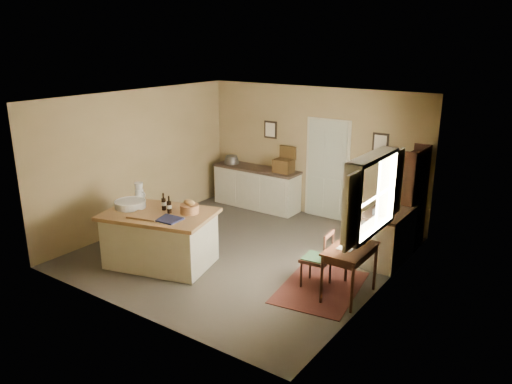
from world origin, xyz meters
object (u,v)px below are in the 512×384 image
sideboard (257,186)px  work_island (160,237)px  right_cabinet (387,235)px  writing_desk (350,254)px  shelving_unit (414,199)px  desk_chair (316,259)px

sideboard → work_island: bearing=-83.7°
work_island → right_cabinet: size_ratio=1.76×
writing_desk → shelving_unit: size_ratio=0.49×
desk_chair → right_cabinet: right_cabinet is taller
shelving_unit → desk_chair: bearing=-107.1°
sideboard → shelving_unit: size_ratio=1.10×
writing_desk → right_cabinet: 1.51m
work_island → writing_desk: size_ratio=2.24×
work_island → desk_chair: 2.62m
right_cabinet → shelving_unit: (0.15, 0.78, 0.46)m
desk_chair → shelving_unit: 2.41m
right_cabinet → desk_chair: bearing=-110.3°
sideboard → desk_chair: size_ratio=2.29×
shelving_unit → sideboard: bearing=175.2°
work_island → sideboard: bearing=81.1°
desk_chair → work_island: bearing=-167.6°
work_island → right_cabinet: work_island is taller
desk_chair → writing_desk: bearing=-6.8°
work_island → writing_desk: (3.04, 0.77, 0.19)m
writing_desk → desk_chair: bearing=178.3°
shelving_unit → work_island: bearing=-136.3°
sideboard → writing_desk: size_ratio=2.26×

